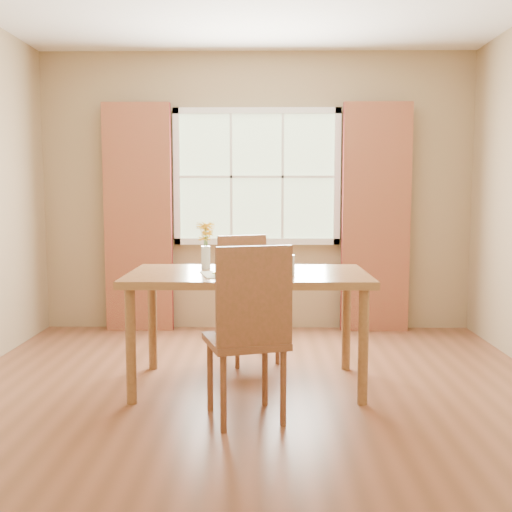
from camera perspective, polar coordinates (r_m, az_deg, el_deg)
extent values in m
cube|color=brown|center=(4.23, -0.23, -12.68)|extent=(4.20, 3.80, 0.02)
cube|color=#98805B|center=(5.91, 0.09, 6.09)|extent=(4.20, 0.02, 2.70)
cube|color=#98805B|center=(2.09, -1.16, 6.07)|extent=(4.20, 0.02, 2.70)
cube|color=#AFC897|center=(5.89, 0.08, 7.55)|extent=(1.50, 0.02, 1.20)
cube|color=white|center=(5.91, 0.08, 13.67)|extent=(1.62, 0.04, 0.06)
cube|color=white|center=(5.87, 0.08, 1.40)|extent=(1.62, 0.04, 0.06)
cube|color=white|center=(5.92, -7.56, 7.49)|extent=(0.06, 0.04, 1.32)
cube|color=white|center=(5.90, 7.75, 7.49)|extent=(0.06, 0.04, 1.32)
cube|color=white|center=(5.86, 0.08, 7.55)|extent=(1.50, 0.03, 0.02)
cube|color=maroon|center=(5.92, -11.16, 3.55)|extent=(0.65, 0.08, 2.20)
cube|color=maroon|center=(5.89, 11.35, 3.53)|extent=(0.65, 0.08, 2.20)
cube|color=olive|center=(4.14, -0.76, -1.91)|extent=(1.65, 0.93, 0.05)
cylinder|color=olive|center=(3.93, -11.83, -8.41)|extent=(0.07, 0.07, 0.75)
cylinder|color=olive|center=(3.90, 10.17, -8.51)|extent=(0.07, 0.07, 0.75)
cylinder|color=olive|center=(4.66, -9.83, -6.10)|extent=(0.07, 0.07, 0.75)
cylinder|color=olive|center=(4.63, 8.60, -6.16)|extent=(0.07, 0.07, 0.75)
cube|color=brown|center=(3.59, -1.02, -8.12)|extent=(0.55, 0.55, 0.04)
cube|color=brown|center=(3.34, -0.12, -3.87)|extent=(0.43, 0.17, 0.56)
cylinder|color=brown|center=(3.45, -3.12, -12.97)|extent=(0.04, 0.04, 0.45)
cylinder|color=brown|center=(3.54, 2.61, -12.44)|extent=(0.04, 0.04, 0.45)
cylinder|color=brown|center=(3.78, -4.39, -11.26)|extent=(0.04, 0.04, 0.45)
cylinder|color=brown|center=(3.87, 0.85, -10.84)|extent=(0.04, 0.04, 0.45)
cube|color=brown|center=(4.80, -0.56, -4.77)|extent=(0.54, 0.54, 0.04)
cube|color=brown|center=(4.93, -1.32, -1.11)|extent=(0.40, 0.19, 0.53)
cylinder|color=brown|center=(4.64, -1.79, -8.10)|extent=(0.04, 0.04, 0.43)
cylinder|color=brown|center=(4.76, 2.07, -7.74)|extent=(0.04, 0.04, 0.43)
cylinder|color=brown|center=(4.95, -3.08, -7.20)|extent=(0.04, 0.04, 0.43)
cylinder|color=brown|center=(5.06, 0.58, -6.90)|extent=(0.04, 0.04, 0.43)
cube|color=beige|center=(4.03, -1.88, -1.71)|extent=(0.52, 0.43, 0.01)
cube|color=#BACE33|center=(4.00, -1.67, -1.63)|extent=(0.34, 0.34, 0.01)
ellipsoid|color=#C68843|center=(4.02, -2.43, -1.16)|extent=(0.20, 0.18, 0.05)
ellipsoid|color=#4C8C2D|center=(4.00, -1.77, -0.99)|extent=(0.09, 0.06, 0.01)
cylinder|color=red|center=(4.02, -2.51, -0.66)|extent=(0.09, 0.09, 0.01)
cylinder|color=red|center=(4.03, -2.06, -0.54)|extent=(0.08, 0.08, 0.01)
ellipsoid|color=#C68843|center=(4.02, -2.38, -0.08)|extent=(0.20, 0.18, 0.06)
cylinder|color=silver|center=(4.00, 3.07, -0.85)|extent=(0.09, 0.09, 0.13)
cylinder|color=silver|center=(4.00, 3.07, -1.01)|extent=(0.08, 0.08, 0.11)
cylinder|color=silver|center=(4.32, -4.81, -0.14)|extent=(0.07, 0.07, 0.16)
cylinder|color=silver|center=(4.33, -4.80, -0.68)|extent=(0.06, 0.06, 0.08)
cylinder|color=#3D7028|center=(4.32, -4.82, 0.83)|extent=(0.01, 0.01, 0.31)
cylinder|color=#3D7028|center=(4.31, -4.68, 0.46)|extent=(0.01, 0.01, 0.26)
cylinder|color=#3D7028|center=(4.33, -4.92, 0.24)|extent=(0.01, 0.01, 0.22)
cylinder|color=#3D7028|center=(4.32, -4.71, 0.66)|extent=(0.01, 0.01, 0.28)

